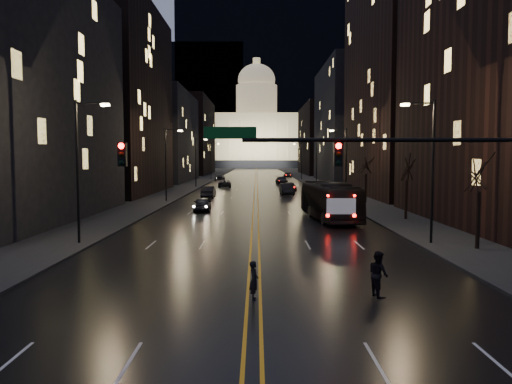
{
  "coord_description": "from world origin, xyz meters",
  "views": [
    {
      "loc": [
        0.11,
        -20.84,
        5.48
      ],
      "look_at": [
        0.06,
        11.1,
        3.25
      ],
      "focal_mm": 35.0,
      "sensor_mm": 36.0,
      "label": 1
    }
  ],
  "objects_px": {
    "bus": "(330,201)",
    "pedestrian_a": "(254,280)",
    "traffic_signal": "(395,166)",
    "receding_car_a": "(287,189)",
    "oncoming_car_a": "(202,204)",
    "oncoming_car_b": "(208,192)",
    "pedestrian_b": "(378,274)"
  },
  "relations": [
    {
      "from": "traffic_signal",
      "to": "receding_car_a",
      "type": "distance_m",
      "value": 51.52
    },
    {
      "from": "traffic_signal",
      "to": "oncoming_car_a",
      "type": "distance_m",
      "value": 31.96
    },
    {
      "from": "oncoming_car_b",
      "to": "receding_car_a",
      "type": "bearing_deg",
      "value": -156.03
    },
    {
      "from": "oncoming_car_a",
      "to": "oncoming_car_b",
      "type": "bearing_deg",
      "value": -90.63
    },
    {
      "from": "oncoming_car_a",
      "to": "oncoming_car_b",
      "type": "distance_m",
      "value": 16.88
    },
    {
      "from": "bus",
      "to": "oncoming_car_b",
      "type": "height_order",
      "value": "bus"
    },
    {
      "from": "receding_car_a",
      "to": "traffic_signal",
      "type": "bearing_deg",
      "value": -90.45
    },
    {
      "from": "pedestrian_a",
      "to": "pedestrian_b",
      "type": "relative_size",
      "value": 0.84
    },
    {
      "from": "receding_car_a",
      "to": "oncoming_car_b",
      "type": "bearing_deg",
      "value": -157.79
    },
    {
      "from": "oncoming_car_a",
      "to": "receding_car_a",
      "type": "bearing_deg",
      "value": -118.51
    },
    {
      "from": "bus",
      "to": "oncoming_car_b",
      "type": "bearing_deg",
      "value": 112.91
    },
    {
      "from": "bus",
      "to": "pedestrian_a",
      "type": "relative_size",
      "value": 7.86
    },
    {
      "from": "oncoming_car_a",
      "to": "receding_car_a",
      "type": "relative_size",
      "value": 0.83
    },
    {
      "from": "receding_car_a",
      "to": "pedestrian_b",
      "type": "height_order",
      "value": "pedestrian_b"
    },
    {
      "from": "bus",
      "to": "pedestrian_a",
      "type": "distance_m",
      "value": 25.37
    },
    {
      "from": "traffic_signal",
      "to": "pedestrian_a",
      "type": "xyz_separation_m",
      "value": [
        -5.9,
        -2.0,
        -4.34
      ]
    },
    {
      "from": "bus",
      "to": "receding_car_a",
      "type": "height_order",
      "value": "bus"
    },
    {
      "from": "traffic_signal",
      "to": "bus",
      "type": "relative_size",
      "value": 1.45
    },
    {
      "from": "pedestrian_a",
      "to": "pedestrian_b",
      "type": "bearing_deg",
      "value": -86.75
    },
    {
      "from": "traffic_signal",
      "to": "oncoming_car_a",
      "type": "bearing_deg",
      "value": 110.98
    },
    {
      "from": "oncoming_car_b",
      "to": "pedestrian_b",
      "type": "distance_m",
      "value": 49.27
    },
    {
      "from": "oncoming_car_b",
      "to": "receding_car_a",
      "type": "height_order",
      "value": "receding_car_a"
    },
    {
      "from": "receding_car_a",
      "to": "pedestrian_a",
      "type": "height_order",
      "value": "receding_car_a"
    },
    {
      "from": "traffic_signal",
      "to": "bus",
      "type": "xyz_separation_m",
      "value": [
        0.57,
        22.52,
        -3.44
      ]
    },
    {
      "from": "bus",
      "to": "receding_car_a",
      "type": "xyz_separation_m",
      "value": [
        -2.0,
        28.81,
        -0.81
      ]
    },
    {
      "from": "oncoming_car_a",
      "to": "pedestrian_a",
      "type": "bearing_deg",
      "value": 95.71
    },
    {
      "from": "receding_car_a",
      "to": "pedestrian_a",
      "type": "relative_size",
      "value": 3.42
    },
    {
      "from": "oncoming_car_b",
      "to": "bus",
      "type": "bearing_deg",
      "value": 118.09
    },
    {
      "from": "receding_car_a",
      "to": "pedestrian_b",
      "type": "bearing_deg",
      "value": -91.6
    },
    {
      "from": "traffic_signal",
      "to": "oncoming_car_a",
      "type": "height_order",
      "value": "traffic_signal"
    },
    {
      "from": "traffic_signal",
      "to": "receding_car_a",
      "type": "height_order",
      "value": "traffic_signal"
    },
    {
      "from": "pedestrian_b",
      "to": "oncoming_car_a",
      "type": "bearing_deg",
      "value": 1.74
    }
  ]
}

